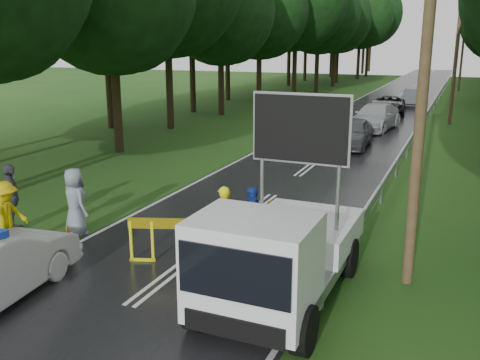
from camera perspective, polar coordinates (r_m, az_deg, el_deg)
The scene contains 21 objects.
ground at distance 12.78m, azimuth -7.93°, elevation -10.38°, with size 160.00×160.00×0.00m, color #174513.
road at distance 40.71m, azimuth 14.18°, elevation 6.62°, with size 7.00×140.00×0.02m, color black.
guardrail at distance 39.93m, azimuth 19.43°, elevation 6.87°, with size 0.12×60.06×0.70m.
utility_pole_near at distance 11.93m, azimuth 19.20°, elevation 12.35°, with size 1.40×0.24×10.00m.
utility_pole_mid at distance 37.91m, azimuth 22.15°, elevation 13.13°, with size 1.40×0.24×10.00m.
utility_pole_far at distance 63.90m, azimuth 22.71°, elevation 13.27°, with size 1.40×0.24×10.00m.
work_truck at distance 11.06m, azimuth 4.00°, elevation -7.86°, with size 2.47×5.38×4.25m.
barrier at distance 13.26m, azimuth -5.93°, elevation -5.28°, with size 2.66×1.00×1.16m.
officer at distance 13.91m, azimuth -1.73°, elevation -4.19°, with size 0.65×0.43×1.78m, color #FFFA0D.
civilian at distance 14.58m, azimuth 1.49°, elevation -3.75°, with size 0.76×0.59×1.56m, color #1A3CAF.
bystander_left at distance 15.10m, azimuth -23.70°, elevation -3.66°, with size 1.24×0.71×1.91m, color #D6B70B.
bystander_mid at distance 16.63m, azimuth -23.21°, elevation -1.81°, with size 1.18×0.49×2.01m, color #464A4F.
bystander_right at distance 15.74m, azimuth -17.19°, elevation -2.27°, with size 0.95×0.62×1.95m, color gray.
queue_car_first at distance 28.33m, azimuth 11.89°, elevation 4.95°, with size 1.80×4.47×1.52m, color #414448.
queue_car_second at distance 34.43m, azimuth 14.21°, elevation 6.54°, with size 2.22×5.45×1.58m, color #A9ADB1.
queue_car_third at distance 42.08m, azimuth 15.66°, elevation 7.68°, with size 2.22×4.82×1.34m, color black.
queue_car_fourth at distance 47.89m, azimuth 17.96°, elevation 8.34°, with size 1.50×4.29×1.41m, color #44464C.
cone_center at distance 14.04m, azimuth -2.05°, elevation -6.17°, with size 0.38×0.38×0.80m.
cone_far at distance 16.61m, azimuth 3.02°, elevation -3.12°, with size 0.31×0.31×0.65m.
cone_left_mid at distance 14.80m, azimuth -17.81°, elevation -5.91°, with size 0.35×0.35×0.74m.
cone_right at distance 13.56m, azimuth 10.41°, elevation -7.54°, with size 0.31×0.31×0.65m.
Camera 1 is at (6.05, -9.90, 5.38)m, focal length 40.00 mm.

